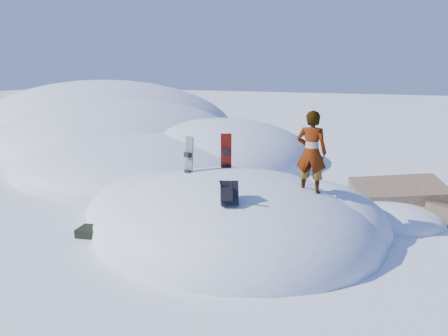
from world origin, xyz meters
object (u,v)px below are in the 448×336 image
at_px(snowboard_red, 226,161).
at_px(snowboard_dark, 188,165).
at_px(backpack, 229,193).
at_px(person, 311,152).

relative_size(snowboard_red, snowboard_dark, 0.99).
distance_m(snowboard_red, backpack, 2.41).
relative_size(snowboard_red, person, 0.79).
height_order(snowboard_dark, backpack, snowboard_dark).
bearing_deg(snowboard_dark, backpack, -18.25).
bearing_deg(snowboard_dark, person, 24.75).
relative_size(backpack, person, 0.32).
bearing_deg(backpack, snowboard_red, 88.59).
bearing_deg(person, backpack, 52.46).
xyz_separation_m(snowboard_dark, person, (2.97, 0.03, 0.54)).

